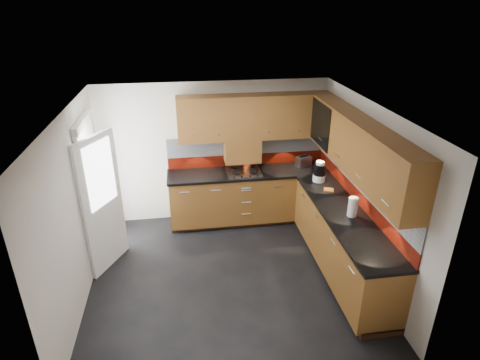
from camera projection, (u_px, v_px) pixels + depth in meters
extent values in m
cube|color=black|center=(229.00, 276.00, 5.71)|extent=(4.00, 3.80, 0.02)
cube|color=white|center=(226.00, 106.00, 4.67)|extent=(4.00, 3.80, 0.10)
cube|color=beige|center=(214.00, 151.00, 6.85)|extent=(4.00, 0.08, 2.64)
cube|color=beige|center=(253.00, 297.00, 3.55)|extent=(4.00, 0.08, 2.64)
cube|color=beige|center=(71.00, 212.00, 4.94)|extent=(0.08, 3.80, 2.64)
cube|color=beige|center=(369.00, 191.00, 5.46)|extent=(0.08, 3.80, 2.64)
cube|color=brown|center=(249.00, 196.00, 6.93)|extent=(2.70, 0.60, 0.95)
cube|color=brown|center=(342.00, 242.00, 5.63)|extent=(0.60, 2.60, 0.95)
cube|color=#3A2110|center=(249.00, 216.00, 7.13)|extent=(2.70, 0.54, 0.10)
cube|color=#3A2110|center=(341.00, 266.00, 5.81)|extent=(0.54, 2.60, 0.10)
cube|color=black|center=(249.00, 173.00, 6.73)|extent=(2.72, 0.62, 0.04)
cube|color=black|center=(345.00, 215.00, 5.43)|extent=(0.62, 2.60, 0.04)
cube|color=maroon|center=(247.00, 159.00, 6.95)|extent=(2.70, 0.02, 0.20)
cube|color=#B1B6BA|center=(247.00, 145.00, 6.83)|extent=(2.70, 0.02, 0.34)
cube|color=maroon|center=(357.00, 195.00, 5.70)|extent=(0.02, 3.20, 0.20)
cube|color=#B1B6BA|center=(360.00, 178.00, 5.59)|extent=(0.02, 3.20, 0.34)
cube|color=brown|center=(255.00, 117.00, 6.49)|extent=(2.50, 0.33, 0.72)
cube|color=brown|center=(359.00, 147.00, 5.20)|extent=(0.33, 2.87, 0.72)
cube|color=silver|center=(247.00, 133.00, 6.40)|extent=(1.80, 0.01, 0.16)
cube|color=silver|center=(345.00, 164.00, 5.23)|extent=(0.01, 2.00, 0.16)
cube|color=brown|center=(242.00, 150.00, 6.69)|extent=(0.60, 0.33, 0.40)
cube|color=black|center=(320.00, 124.00, 6.10)|extent=(0.01, 0.80, 0.66)
cube|color=#FFD18C|center=(339.00, 123.00, 6.14)|extent=(0.01, 0.76, 0.64)
cube|color=black|center=(331.00, 123.00, 6.12)|extent=(0.29, 0.76, 0.01)
cylinder|color=black|center=(338.00, 121.00, 5.85)|extent=(0.07, 0.07, 0.16)
cylinder|color=black|center=(334.00, 118.00, 5.99)|extent=(0.07, 0.07, 0.16)
cylinder|color=white|center=(331.00, 115.00, 6.12)|extent=(0.07, 0.07, 0.16)
cylinder|color=black|center=(327.00, 113.00, 6.26)|extent=(0.07, 0.07, 0.16)
cube|color=white|center=(94.00, 192.00, 5.83)|extent=(0.06, 0.95, 2.04)
cube|color=white|center=(103.00, 204.00, 5.55)|extent=(0.42, 0.73, 1.98)
cube|color=white|center=(100.00, 174.00, 5.36)|extent=(0.28, 0.50, 0.90)
cube|color=silver|center=(244.00, 172.00, 6.69)|extent=(0.56, 0.48, 0.02)
torus|color=black|center=(236.00, 173.00, 6.56)|extent=(0.13, 0.13, 0.02)
torus|color=black|center=(253.00, 172.00, 6.60)|extent=(0.13, 0.13, 0.02)
torus|color=black|center=(234.00, 168.00, 6.77)|extent=(0.13, 0.13, 0.02)
torus|color=black|center=(251.00, 167.00, 6.81)|extent=(0.13, 0.13, 0.02)
cube|color=black|center=(246.00, 177.00, 6.48)|extent=(0.43, 0.04, 0.02)
cylinder|color=#CB4213|center=(247.00, 164.00, 6.81)|extent=(0.13, 0.13, 0.16)
cylinder|color=brown|center=(248.00, 153.00, 6.75)|extent=(0.06, 0.03, 0.31)
cylinder|color=brown|center=(248.00, 154.00, 6.75)|extent=(0.05, 0.04, 0.29)
cylinder|color=brown|center=(247.00, 152.00, 6.75)|extent=(0.06, 0.02, 0.33)
cylinder|color=brown|center=(248.00, 154.00, 6.75)|extent=(0.03, 0.05, 0.27)
cylinder|color=brown|center=(246.00, 153.00, 6.75)|extent=(0.05, 0.04, 0.30)
cube|color=silver|center=(304.00, 161.00, 6.91)|extent=(0.29, 0.23, 0.17)
cube|color=black|center=(304.00, 156.00, 6.87)|extent=(0.19, 0.09, 0.01)
cube|color=black|center=(303.00, 156.00, 6.90)|extent=(0.19, 0.09, 0.01)
cylinder|color=white|center=(319.00, 178.00, 6.36)|extent=(0.20, 0.20, 0.11)
cylinder|color=black|center=(320.00, 169.00, 6.30)|extent=(0.19, 0.19, 0.18)
cylinder|color=white|center=(320.00, 163.00, 6.25)|extent=(0.13, 0.13, 0.04)
cylinder|color=white|center=(353.00, 207.00, 5.32)|extent=(0.14, 0.14, 0.27)
cube|color=orange|center=(329.00, 190.00, 6.07)|extent=(0.18, 0.17, 0.02)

